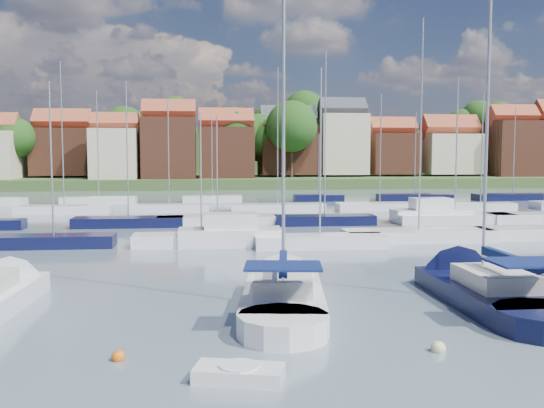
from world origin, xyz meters
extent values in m
plane|color=#495963|center=(0.00, 40.00, 0.00)|extent=(260.00, 260.00, 0.00)
cone|color=silver|center=(-15.60, 8.57, 0.25)|extent=(3.15, 3.62, 2.96)
cube|color=silver|center=(-3.89, 2.83, 0.25)|extent=(4.15, 7.98, 1.20)
cone|color=silver|center=(-3.26, 7.56, 0.25)|extent=(3.64, 4.09, 3.18)
cylinder|color=silver|center=(-4.38, -0.96, 0.25)|extent=(3.57, 3.57, 1.20)
cube|color=beige|center=(-3.96, 2.30, 1.20)|extent=(2.62, 3.44, 0.70)
cylinder|color=#B2B2B7|center=(-3.82, 3.35, 7.92)|extent=(0.14, 0.14, 14.13)
cylinder|color=#B2B2B7|center=(-4.09, 1.25, 2.05)|extent=(0.65, 4.22, 0.10)
cube|color=#0E1A47|center=(-4.09, 1.25, 2.20)|extent=(0.82, 4.03, 0.35)
cube|color=#0E1A47|center=(-4.27, -0.12, 2.35)|extent=(2.93, 2.24, 0.08)
cube|color=black|center=(4.81, 2.86, 0.25)|extent=(3.47, 8.32, 1.20)
cone|color=black|center=(4.81, 8.05, 0.25)|extent=(3.47, 4.04, 3.47)
cylinder|color=black|center=(4.81, -1.30, 0.25)|extent=(3.47, 3.47, 1.20)
cube|color=beige|center=(4.81, 2.28, 1.20)|extent=(2.43, 3.47, 0.70)
cylinder|color=#B2B2B7|center=(4.81, 3.43, 8.73)|extent=(0.14, 0.14, 15.75)
cylinder|color=#B2B2B7|center=(4.81, 1.12, 2.05)|extent=(0.10, 4.62, 0.10)
cube|color=#0E1A47|center=(4.81, 1.12, 2.20)|extent=(0.30, 4.39, 0.35)
cube|color=#0E1A47|center=(4.81, -0.38, 2.35)|extent=(2.95, 2.08, 0.08)
cube|color=silver|center=(-6.09, -4.66, 0.17)|extent=(2.68, 1.74, 0.49)
cylinder|color=silver|center=(-6.09, -4.66, 0.31)|extent=(1.15, 1.15, 0.31)
sphere|color=#D85914|center=(-9.67, -2.58, 0.00)|extent=(0.44, 0.44, 0.44)
sphere|color=beige|center=(-4.15, -0.90, 0.00)|extent=(0.48, 0.48, 0.48)
sphere|color=beige|center=(0.37, -2.86, 0.00)|extent=(0.48, 0.48, 0.48)
sphere|color=#D85914|center=(3.73, 7.05, 0.00)|extent=(0.48, 0.48, 0.48)
cube|color=black|center=(-17.11, 20.54, 0.35)|extent=(8.01, 2.24, 1.00)
cylinder|color=#B2B2B7|center=(-17.11, 20.54, 5.93)|extent=(0.12, 0.12, 10.16)
cube|color=silver|center=(-7.27, 20.20, 0.35)|extent=(9.22, 2.58, 1.00)
cylinder|color=#B2B2B7|center=(-7.27, 20.20, 4.94)|extent=(0.12, 0.12, 8.18)
cube|color=silver|center=(0.63, 18.61, 0.35)|extent=(8.78, 2.46, 1.00)
cylinder|color=#B2B2B7|center=(0.63, 18.61, 6.38)|extent=(0.12, 0.12, 11.06)
cube|color=silver|center=(8.23, 20.67, 0.35)|extent=(10.79, 3.02, 1.00)
cylinder|color=#B2B2B7|center=(8.23, 20.67, 8.29)|extent=(0.12, 0.12, 14.87)
cube|color=silver|center=(17.98, 21.03, 0.35)|extent=(10.13, 2.84, 1.00)
cube|color=silver|center=(-5.31, 20.00, 0.50)|extent=(7.00, 2.60, 1.40)
cube|color=silver|center=(-5.31, 20.00, 1.60)|extent=(3.50, 2.20, 1.30)
cube|color=black|center=(-13.55, 31.64, 0.35)|extent=(9.30, 2.60, 1.00)
cylinder|color=#B2B2B7|center=(-13.55, 31.64, 6.59)|extent=(0.12, 0.12, 11.48)
cube|color=silver|center=(-5.94, 32.01, 0.35)|extent=(10.40, 2.91, 1.00)
cylinder|color=#B2B2B7|center=(-5.94, 32.01, 5.24)|extent=(0.12, 0.12, 8.77)
cube|color=black|center=(3.48, 31.28, 0.35)|extent=(8.80, 2.46, 1.00)
cylinder|color=#B2B2B7|center=(3.48, 31.28, 8.01)|extent=(0.12, 0.12, 14.33)
cube|color=silver|center=(15.40, 31.16, 0.35)|extent=(10.73, 3.00, 1.00)
cylinder|color=#B2B2B7|center=(15.40, 31.16, 6.92)|extent=(0.12, 0.12, 12.14)
cube|color=silver|center=(23.82, 30.97, 0.35)|extent=(10.48, 2.93, 1.00)
cube|color=silver|center=(13.46, 32.00, 0.50)|extent=(7.00, 2.60, 1.40)
cube|color=silver|center=(13.46, 32.00, 1.60)|extent=(3.50, 2.20, 1.30)
cube|color=silver|center=(-21.71, 44.21, 0.35)|extent=(9.71, 2.72, 1.00)
cylinder|color=#B2B2B7|center=(-21.71, 44.21, 8.29)|extent=(0.12, 0.12, 14.88)
cube|color=silver|center=(-10.84, 44.51, 0.35)|extent=(8.49, 2.38, 1.00)
cylinder|color=#B2B2B7|center=(-10.84, 44.51, 6.51)|extent=(0.12, 0.12, 11.31)
cube|color=silver|center=(0.79, 43.78, 0.35)|extent=(10.16, 2.85, 1.00)
cylinder|color=#B2B2B7|center=(0.79, 43.78, 8.15)|extent=(0.12, 0.12, 14.59)
cube|color=silver|center=(12.17, 43.90, 0.35)|extent=(9.53, 2.67, 1.00)
cylinder|color=#B2B2B7|center=(12.17, 43.90, 6.81)|extent=(0.12, 0.12, 11.91)
cube|color=silver|center=(23.16, 42.50, 0.35)|extent=(7.62, 2.13, 1.00)
cylinder|color=#B2B2B7|center=(23.16, 42.50, 6.91)|extent=(0.12, 0.12, 12.13)
cube|color=silver|center=(-20.26, 56.56, 0.35)|extent=(9.24, 2.59, 1.00)
cylinder|color=#B2B2B7|center=(-20.26, 56.56, 7.43)|extent=(0.12, 0.12, 13.17)
cube|color=silver|center=(-6.08, 57.30, 0.35)|extent=(7.57, 2.12, 1.00)
cylinder|color=#B2B2B7|center=(-6.08, 57.30, 5.97)|extent=(0.12, 0.12, 10.24)
cube|color=black|center=(7.88, 57.47, 0.35)|extent=(6.58, 1.84, 1.00)
cylinder|color=#B2B2B7|center=(7.88, 57.47, 4.85)|extent=(0.12, 0.12, 8.01)
cube|color=black|center=(20.94, 57.40, 0.35)|extent=(9.92, 2.78, 1.00)
cylinder|color=#B2B2B7|center=(20.94, 57.40, 6.31)|extent=(0.12, 0.12, 10.92)
cube|color=black|center=(34.28, 56.37, 0.35)|extent=(10.55, 2.95, 1.00)
cylinder|color=#B2B2B7|center=(34.28, 56.37, 6.61)|extent=(0.12, 0.12, 11.51)
cube|color=#3B4D26|center=(0.00, 117.00, 0.30)|extent=(200.00, 70.00, 3.00)
cube|color=#3B4D26|center=(0.00, 142.00, 5.00)|extent=(200.00, 60.00, 14.00)
cube|color=brown|center=(-33.65, 97.79, 6.56)|extent=(10.37, 9.97, 8.73)
cube|color=#98432C|center=(-33.65, 97.79, 12.20)|extent=(10.57, 5.13, 5.13)
cube|color=beige|center=(-22.74, 89.00, 6.08)|extent=(8.09, 8.80, 8.96)
cube|color=#98432C|center=(-22.74, 89.00, 11.55)|extent=(8.25, 4.00, 4.00)
cube|color=brown|center=(-13.35, 89.94, 7.08)|extent=(9.36, 10.17, 10.97)
cube|color=#98432C|center=(-13.35, 89.94, 13.72)|extent=(9.54, 4.63, 4.63)
cube|color=brown|center=(-3.04, 91.65, 6.31)|extent=(9.90, 8.56, 9.42)
cube|color=#98432C|center=(-3.04, 91.65, 12.23)|extent=(10.10, 4.90, 4.90)
cube|color=brown|center=(9.10, 96.65, 6.95)|extent=(10.59, 8.93, 9.49)
cube|color=#383A42|center=(9.10, 96.65, 12.99)|extent=(10.80, 5.24, 5.24)
cube|color=beige|center=(19.71, 95.80, 8.02)|extent=(9.01, 8.61, 11.65)
cube|color=#383A42|center=(19.71, 95.80, 14.95)|extent=(9.19, 4.46, 4.46)
cube|color=brown|center=(30.17, 97.00, 6.20)|extent=(9.10, 9.34, 8.00)
cube|color=#98432C|center=(30.17, 97.00, 11.32)|extent=(9.28, 4.50, 4.50)
cube|color=beige|center=(41.95, 96.59, 6.14)|extent=(10.86, 9.59, 7.88)
cube|color=#98432C|center=(41.95, 96.59, 11.41)|extent=(11.07, 5.37, 5.37)
cube|color=brown|center=(53.76, 93.92, 7.09)|extent=(9.18, 9.96, 10.97)
cube|color=#98432C|center=(53.76, 93.92, 13.70)|extent=(9.36, 4.54, 4.54)
cylinder|color=#382619|center=(56.77, 115.51, 8.51)|extent=(0.50, 0.50, 4.47)
sphere|color=#224B17|center=(56.77, 115.51, 14.58)|extent=(8.18, 8.18, 8.18)
cylinder|color=#382619|center=(3.46, 95.93, 3.83)|extent=(0.50, 0.50, 4.46)
sphere|color=#224B17|center=(3.46, 95.93, 9.88)|extent=(8.15, 8.15, 8.15)
cylinder|color=#382619|center=(15.22, 113.68, 8.58)|extent=(0.50, 0.50, 5.15)
sphere|color=#224B17|center=(15.22, 113.68, 15.56)|extent=(9.41, 9.41, 9.41)
cylinder|color=#382619|center=(-13.54, 116.31, 8.68)|extent=(0.50, 0.50, 4.56)
sphere|color=#224B17|center=(-13.54, 116.31, 14.87)|extent=(8.34, 8.34, 8.34)
cylinder|color=#382619|center=(-23.24, 105.25, 4.18)|extent=(0.50, 0.50, 5.15)
sphere|color=#224B17|center=(-23.24, 105.25, 11.17)|extent=(9.42, 9.42, 9.42)
cylinder|color=#382619|center=(-38.67, 107.32, 6.76)|extent=(0.50, 0.50, 3.42)
sphere|color=#224B17|center=(-38.67, 107.32, 11.40)|extent=(6.26, 6.26, 6.26)
cylinder|color=#382619|center=(13.76, 104.71, 3.48)|extent=(0.50, 0.50, 3.77)
sphere|color=#224B17|center=(13.76, 104.71, 8.60)|extent=(6.89, 6.89, 6.89)
cylinder|color=#382619|center=(9.05, 90.94, 4.21)|extent=(0.50, 0.50, 5.21)
sphere|color=#224B17|center=(9.05, 90.94, 11.28)|extent=(9.53, 9.53, 9.53)
cylinder|color=#382619|center=(61.93, 101.62, 3.09)|extent=(0.50, 0.50, 2.97)
sphere|color=#224B17|center=(61.93, 101.62, 7.12)|extent=(5.44, 5.44, 5.44)
cylinder|color=#382619|center=(-1.15, 93.75, 4.02)|extent=(0.50, 0.50, 4.84)
sphere|color=#224B17|center=(-1.15, 93.75, 10.59)|extent=(8.85, 8.85, 8.85)
cylinder|color=#382619|center=(52.68, 115.72, 8.17)|extent=(0.50, 0.50, 3.72)
sphere|color=#224B17|center=(52.68, 115.72, 13.21)|extent=(6.80, 6.80, 6.80)
cylinder|color=#382619|center=(54.05, 94.13, 3.62)|extent=(0.50, 0.50, 4.05)
sphere|color=#224B17|center=(54.05, 94.13, 9.11)|extent=(7.40, 7.40, 7.40)
cylinder|color=#382619|center=(-40.96, 92.79, 3.60)|extent=(0.50, 0.50, 4.00)
sphere|color=#224B17|center=(-40.96, 92.79, 9.04)|extent=(7.32, 7.32, 7.32)
cylinder|color=#382619|center=(6.84, 113.29, 7.91)|extent=(0.50, 0.50, 3.93)
sphere|color=#224B17|center=(6.84, 113.29, 13.24)|extent=(7.19, 7.19, 7.19)
cylinder|color=#382619|center=(30.65, 100.17, 3.51)|extent=(0.50, 0.50, 3.82)
sphere|color=#224B17|center=(30.65, 100.17, 8.70)|extent=(6.99, 6.99, 6.99)
cylinder|color=#382619|center=(-17.44, 93.12, 3.34)|extent=(0.50, 0.50, 3.48)
sphere|color=#224B17|center=(-17.44, 93.12, 8.07)|extent=(6.37, 6.37, 6.37)
cylinder|color=#382619|center=(57.51, 102.81, 3.09)|extent=(0.50, 0.50, 2.99)
sphere|color=#224B17|center=(57.51, 102.81, 7.14)|extent=(5.46, 5.46, 5.46)
cylinder|color=#382619|center=(3.61, 99.04, 3.22)|extent=(0.50, 0.50, 3.25)
sphere|color=#224B17|center=(3.61, 99.04, 7.63)|extent=(5.94, 5.94, 5.94)
cylinder|color=#382619|center=(-3.05, 100.73, 3.09)|extent=(0.50, 0.50, 2.98)
sphere|color=#224B17|center=(-3.05, 100.73, 7.14)|extent=(5.46, 5.46, 5.46)
cylinder|color=#382619|center=(64.66, 121.74, 9.36)|extent=(0.50, 0.50, 4.29)
sphere|color=#224B17|center=(64.66, 121.74, 15.17)|extent=(7.84, 7.84, 7.84)
camera|label=1|loc=(-6.97, -21.00, 6.31)|focal=40.00mm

